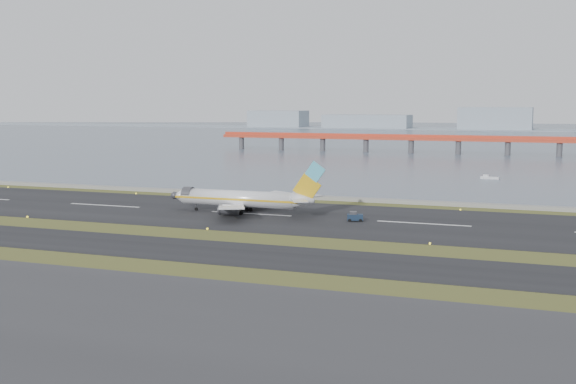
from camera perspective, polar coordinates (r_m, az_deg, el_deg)
name	(u,v)px	position (r m, az deg, el deg)	size (l,w,h in m)	color
ground	(190,236)	(141.07, -7.75, -3.48)	(1000.00, 1000.00, 0.00)	#374518
taxiway_strip	(158,248)	(130.79, -10.22, -4.34)	(1000.00, 18.00, 0.10)	black
runway_strip	(251,214)	(167.75, -2.94, -1.74)	(1000.00, 45.00, 0.10)	black
seawall	(295,197)	(195.34, 0.52, -0.36)	(1000.00, 2.50, 1.00)	gray
bay_water	(466,136)	(586.57, 13.88, 4.30)	(1400.00, 800.00, 1.30)	#4C596D
red_pier	(459,140)	(375.56, 13.33, 4.03)	(260.00, 5.00, 10.20)	#BD3820
far_shoreline	(499,123)	(744.42, 16.33, 5.22)	(1400.00, 80.00, 60.50)	#93A1AE
airliner	(244,199)	(168.09, -3.50, -0.55)	(38.52, 32.89, 12.80)	white
pushback_tug	(355,217)	(157.55, 5.30, -1.96)	(3.80, 2.78, 2.19)	#142338
workboat_near	(489,178)	(255.05, 15.62, 1.11)	(6.41, 2.75, 1.51)	silver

